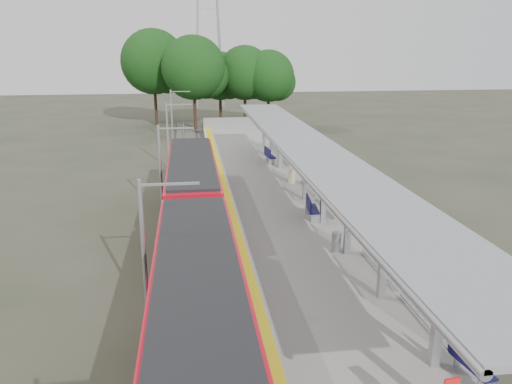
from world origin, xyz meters
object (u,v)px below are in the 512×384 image
(bench_near, at_px, (470,363))
(bench_mid, at_px, (311,207))
(info_pillar_far, at_px, (292,170))
(litter_bin, at_px, (336,242))
(bench_far, at_px, (269,155))
(train, at_px, (195,229))

(bench_near, relative_size, bench_mid, 0.87)
(info_pillar_far, relative_size, litter_bin, 2.35)
(bench_mid, bearing_deg, bench_near, -79.42)
(bench_mid, height_order, litter_bin, bench_mid)
(bench_near, relative_size, litter_bin, 1.75)
(bench_mid, xyz_separation_m, bench_far, (-0.10, 13.01, 0.02))
(train, height_order, bench_mid, train)
(bench_mid, height_order, info_pillar_far, info_pillar_far)
(bench_near, bearing_deg, bench_far, 82.86)
(bench_far, relative_size, info_pillar_far, 0.88)
(train, xyz_separation_m, bench_mid, (6.04, 3.61, -0.45))
(bench_far, bearing_deg, bench_mid, -95.85)
(train, relative_size, info_pillar_far, 13.68)
(info_pillar_far, height_order, litter_bin, info_pillar_far)
(info_pillar_far, distance_m, litter_bin, 11.43)
(bench_mid, distance_m, bench_far, 13.01)
(bench_mid, distance_m, info_pillar_far, 7.01)
(bench_mid, xyz_separation_m, litter_bin, (0.07, -4.42, -0.17))
(bench_near, distance_m, litter_bin, 9.06)
(train, height_order, litter_bin, train)
(info_pillar_far, bearing_deg, train, -109.66)
(info_pillar_far, bearing_deg, bench_near, -76.43)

